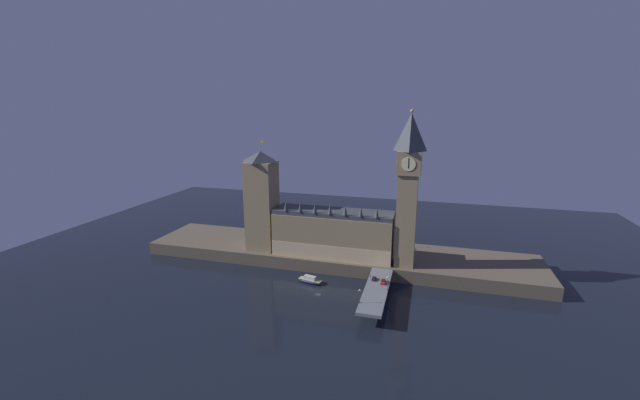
% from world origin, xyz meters
% --- Properties ---
extents(ground_plane, '(400.00, 400.00, 0.00)m').
position_xyz_m(ground_plane, '(0.00, 0.00, 0.00)').
color(ground_plane, black).
extents(embankment, '(220.00, 42.00, 6.86)m').
position_xyz_m(embankment, '(0.00, 39.00, 3.43)').
color(embankment, brown).
rests_on(embankment, ground_plane).
extents(parliament_hall, '(64.45, 18.13, 30.30)m').
position_xyz_m(parliament_hall, '(0.18, 29.37, 19.48)').
color(parliament_hall, '#8E7A56').
rests_on(parliament_hall, embankment).
extents(clock_tower, '(11.91, 12.02, 78.20)m').
position_xyz_m(clock_tower, '(38.62, 26.33, 48.32)').
color(clock_tower, '#8E7A56').
rests_on(clock_tower, embankment).
extents(victoria_tower, '(15.54, 15.54, 61.76)m').
position_xyz_m(victoria_tower, '(-41.04, 29.12, 34.84)').
color(victoria_tower, '#8E7A56').
rests_on(victoria_tower, embankment).
extents(bridge, '(10.40, 46.00, 6.75)m').
position_xyz_m(bridge, '(28.69, -5.00, 5.00)').
color(bridge, slate).
rests_on(bridge, ground_plane).
extents(car_northbound_lead, '(1.94, 3.89, 1.37)m').
position_xyz_m(car_northbound_lead, '(26.40, 4.04, 7.39)').
color(car_northbound_lead, black).
rests_on(car_northbound_lead, bridge).
extents(car_southbound_trail, '(2.12, 4.59, 1.60)m').
position_xyz_m(car_southbound_trail, '(30.98, 1.64, 7.50)').
color(car_southbound_trail, red).
rests_on(car_southbound_trail, bridge).
extents(pedestrian_mid_walk, '(0.38, 0.38, 1.82)m').
position_xyz_m(pedestrian_mid_walk, '(33.27, -1.10, 7.72)').
color(pedestrian_mid_walk, black).
rests_on(pedestrian_mid_walk, bridge).
extents(pedestrian_far_rail, '(0.38, 0.38, 1.58)m').
position_xyz_m(pedestrian_far_rail, '(24.12, 7.06, 7.58)').
color(pedestrian_far_rail, black).
rests_on(pedestrian_far_rail, bridge).
extents(street_lamp_near, '(1.34, 0.60, 6.09)m').
position_xyz_m(street_lamp_near, '(23.72, -19.72, 10.56)').
color(street_lamp_near, '#2D3333').
rests_on(street_lamp_near, bridge).
extents(street_lamp_mid, '(1.34, 0.60, 6.52)m').
position_xyz_m(street_lamp_mid, '(33.67, -5.00, 10.82)').
color(street_lamp_mid, '#2D3333').
rests_on(street_lamp_mid, bridge).
extents(boat_upstream, '(14.17, 6.70, 3.70)m').
position_xyz_m(boat_upstream, '(-5.85, 6.17, 1.35)').
color(boat_upstream, '#1E2842').
rests_on(boat_upstream, ground_plane).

